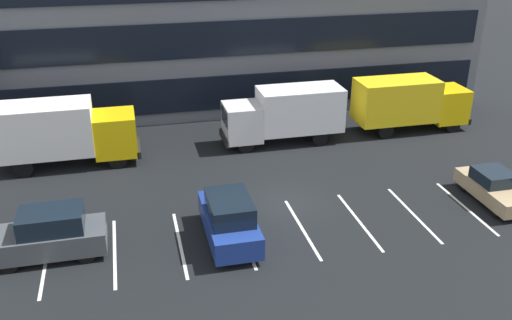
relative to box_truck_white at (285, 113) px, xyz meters
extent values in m
plane|color=black|center=(-2.08, -7.52, -1.93)|extent=(120.00, 120.00, 0.00)
cube|color=black|center=(-2.08, 4.81, 0.05)|extent=(35.17, 0.16, 2.30)
cube|color=black|center=(-2.08, 4.81, 3.65)|extent=(35.17, 0.16, 2.30)
cube|color=silver|center=(-13.28, -10.14, -1.93)|extent=(0.14, 5.40, 0.01)
cube|color=silver|center=(-10.48, -10.14, -1.93)|extent=(0.14, 5.40, 0.01)
cube|color=silver|center=(-7.68, -10.14, -1.93)|extent=(0.14, 5.40, 0.01)
cube|color=silver|center=(-4.88, -10.14, -1.93)|extent=(0.14, 5.40, 0.01)
cube|color=silver|center=(-2.08, -10.14, -1.93)|extent=(0.14, 5.40, 0.01)
cube|color=silver|center=(0.72, -10.14, -1.93)|extent=(0.14, 5.40, 0.01)
cube|color=silver|center=(3.52, -10.14, -1.93)|extent=(0.14, 5.40, 0.01)
cube|color=silver|center=(6.32, -10.14, -1.93)|extent=(0.14, 5.40, 0.01)
cube|color=white|center=(-2.69, 0.00, -0.36)|extent=(2.16, 2.35, 2.16)
cube|color=black|center=(-3.75, 0.00, 0.07)|extent=(0.06, 1.98, 0.95)
cube|color=white|center=(0.94, 0.00, 0.18)|extent=(5.10, 2.45, 2.65)
cube|color=black|center=(-3.82, 0.00, -1.30)|extent=(0.20, 2.35, 0.39)
cylinder|color=black|center=(-2.69, -1.01, -1.44)|extent=(0.98, 0.29, 0.98)
cylinder|color=black|center=(-2.69, 1.01, -1.44)|extent=(0.98, 0.29, 0.98)
cylinder|color=black|center=(1.96, -1.01, -1.44)|extent=(0.98, 0.29, 0.98)
cylinder|color=black|center=(1.96, 1.01, -1.44)|extent=(0.98, 0.29, 0.98)
cube|color=yellow|center=(11.08, 0.14, -0.35)|extent=(2.18, 2.38, 2.18)
cube|color=black|center=(12.15, 0.14, 0.09)|extent=(0.06, 2.00, 0.96)
cube|color=yellow|center=(7.41, 0.14, 0.20)|extent=(5.16, 2.48, 2.68)
cube|color=black|center=(12.22, 0.14, -1.29)|extent=(0.20, 2.38, 0.40)
cylinder|color=black|center=(11.08, 1.16, -1.44)|extent=(0.99, 0.30, 0.99)
cylinder|color=black|center=(11.08, -0.88, -1.44)|extent=(0.99, 0.30, 0.99)
cylinder|color=black|center=(6.38, 1.16, -1.44)|extent=(0.99, 0.30, 0.99)
cylinder|color=black|center=(6.38, -0.88, -1.44)|extent=(0.99, 0.30, 0.99)
cube|color=yellow|center=(-10.17, -0.39, -0.25)|extent=(2.32, 2.53, 2.32)
cube|color=black|center=(-9.03, -0.39, 0.22)|extent=(0.06, 2.13, 1.02)
cube|color=white|center=(-14.07, -0.39, 0.33)|extent=(5.48, 2.64, 2.85)
cube|color=black|center=(-8.96, -0.39, -1.25)|extent=(0.21, 2.53, 0.42)
cylinder|color=black|center=(-10.17, 0.70, -1.41)|extent=(1.05, 0.32, 1.05)
cylinder|color=black|center=(-10.17, -1.47, -1.41)|extent=(1.05, 0.32, 1.05)
cylinder|color=black|center=(-15.17, 0.70, -1.41)|extent=(1.05, 0.32, 1.05)
cylinder|color=black|center=(-15.17, -1.47, -1.41)|extent=(1.05, 0.32, 1.05)
cube|color=navy|center=(-5.50, -10.25, -1.14)|extent=(2.04, 4.82, 1.00)
cube|color=black|center=(-5.50, -10.49, -0.20)|extent=(1.80, 2.65, 0.89)
cylinder|color=black|center=(-6.39, -8.71, -1.58)|extent=(0.23, 0.71, 0.71)
cylinder|color=black|center=(-4.60, -8.71, -1.58)|extent=(0.23, 0.71, 0.71)
cylinder|color=black|center=(-6.39, -11.79, -1.58)|extent=(0.23, 0.71, 0.71)
cylinder|color=black|center=(-4.60, -11.79, -1.58)|extent=(0.23, 0.71, 0.71)
cube|color=#474C51|center=(-13.09, -9.79, -1.16)|extent=(4.71, 2.00, 0.97)
cube|color=black|center=(-12.86, -9.79, -0.24)|extent=(2.59, 1.76, 0.87)
cylinder|color=black|center=(-14.60, -10.67, -1.58)|extent=(0.70, 0.23, 0.70)
cylinder|color=black|center=(-14.60, -8.92, -1.58)|extent=(0.70, 0.23, 0.70)
cylinder|color=black|center=(-11.59, -10.67, -1.58)|extent=(0.70, 0.23, 0.70)
cylinder|color=black|center=(-11.59, -8.92, -1.58)|extent=(0.70, 0.23, 0.70)
cube|color=tan|center=(7.99, -9.85, -1.33)|extent=(1.83, 4.38, 0.71)
cube|color=black|center=(7.99, -9.63, -0.67)|extent=(1.61, 1.84, 0.61)
cylinder|color=black|center=(7.20, -11.25, -1.63)|extent=(0.22, 0.61, 0.61)
cylinder|color=black|center=(8.79, -8.44, -1.63)|extent=(0.22, 0.61, 0.61)
cylinder|color=black|center=(7.20, -8.44, -1.63)|extent=(0.22, 0.61, 0.61)
camera|label=1|loc=(-9.35, -31.51, 11.69)|focal=39.92mm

